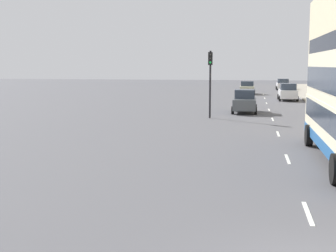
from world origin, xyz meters
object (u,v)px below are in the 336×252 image
Objects in this scene: car_0 at (283,84)px; car_2 at (288,92)px; traffic_light_far_kerb at (210,73)px; car_3 at (247,88)px; car_1 at (245,101)px.

car_0 is 21.61m from car_2.
car_2 is at bearing 69.68° from traffic_light_far_kerb.
car_0 is 0.88× the size of car_2.
traffic_light_far_kerb is at bearing 85.32° from car_3.
car_0 is at bearing 79.23° from traffic_light_far_kerb.
car_0 is at bearing -115.02° from car_3.
car_2 is 1.13× the size of car_3.
car_3 is (-0.04, 24.25, -0.06)m from car_1.
car_0 reaches higher than car_3.
traffic_light_far_kerb reaches higher than car_3.
car_1 is at bearing 90.09° from car_3.
traffic_light_far_kerb is (-7.56, -39.75, 2.37)m from car_0.
car_1 reaches higher than car_3.
car_3 is at bearing 112.83° from car_2.
car_1 is 5.44m from traffic_light_far_kerb.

